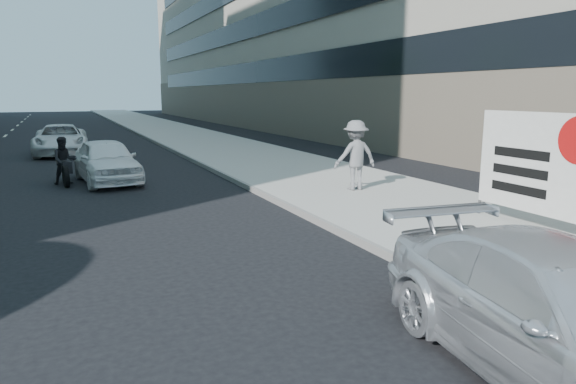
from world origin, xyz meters
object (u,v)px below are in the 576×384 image
parked_sedan (568,319)px  white_sedan_far (61,140)px  protest_banner (544,164)px  motorcycle (65,163)px  white_sedan_near (107,160)px  jogger (355,155)px

parked_sedan → white_sedan_far: 22.44m
protest_banner → motorcycle: size_ratio=1.49×
white_sedan_near → motorcycle: (-1.18, 0.13, -0.03)m
white_sedan_far → motorcycle: motorcycle is taller
jogger → white_sedan_near: bearing=-36.9°
jogger → protest_banner: bearing=103.7°
jogger → motorcycle: jogger is taller
jogger → white_sedan_near: size_ratio=0.47×
protest_banner → white_sedan_near: size_ratio=0.78×
protest_banner → white_sedan_far: bearing=113.7°
motorcycle → protest_banner: bearing=-58.3°
jogger → protest_banner: protest_banner is taller
jogger → protest_banner: size_ratio=0.60×
jogger → white_sedan_far: 15.17m
jogger → parked_sedan: bearing=73.6°
white_sedan_far → white_sedan_near: bearing=-80.0°
parked_sedan → white_sedan_near: white_sedan_near is taller
protest_banner → motorcycle: protest_banner is taller
parked_sedan → white_sedan_far: (-4.08, 22.06, 0.01)m
parked_sedan → jogger: bearing=78.1°
jogger → white_sedan_near: 7.65m
parked_sedan → white_sedan_near: 13.84m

